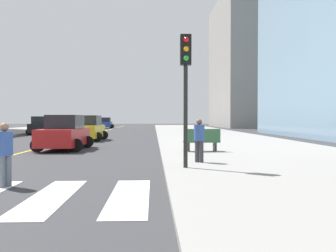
{
  "coord_description": "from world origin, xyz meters",
  "views": [
    {
      "loc": [
        6.85,
        -4.19,
        1.81
      ],
      "look_at": [
        7.93,
        22.05,
        1.22
      ],
      "focal_mm": 37.98,
      "sensor_mm": 36.0,
      "label": 1
    }
  ],
  "objects_px": {
    "car_red_second": "(64,133)",
    "park_bench": "(202,141)",
    "car_yellow_fourth": "(88,129)",
    "car_blue_nearest": "(106,123)",
    "traffic_light_near_corner": "(186,74)",
    "pedestrian_waiting_east": "(199,138)",
    "car_black_third": "(43,126)",
    "pedestrian_crossing": "(4,152)"
  },
  "relations": [
    {
      "from": "car_black_third",
      "to": "pedestrian_crossing",
      "type": "relative_size",
      "value": 2.67
    },
    {
      "from": "car_yellow_fourth",
      "to": "pedestrian_waiting_east",
      "type": "height_order",
      "value": "car_yellow_fourth"
    },
    {
      "from": "car_black_third",
      "to": "park_bench",
      "type": "height_order",
      "value": "car_black_third"
    },
    {
      "from": "car_yellow_fourth",
      "to": "pedestrian_crossing",
      "type": "distance_m",
      "value": 19.48
    },
    {
      "from": "car_red_second",
      "to": "car_yellow_fourth",
      "type": "xyz_separation_m",
      "value": [
        -0.21,
        8.4,
        0.02
      ]
    },
    {
      "from": "car_blue_nearest",
      "to": "traffic_light_near_corner",
      "type": "distance_m",
      "value": 52.62
    },
    {
      "from": "car_red_second",
      "to": "car_blue_nearest",
      "type": "bearing_deg",
      "value": -83.62
    },
    {
      "from": "park_bench",
      "to": "pedestrian_crossing",
      "type": "bearing_deg",
      "value": 139.66
    },
    {
      "from": "traffic_light_near_corner",
      "to": "pedestrian_crossing",
      "type": "xyz_separation_m",
      "value": [
        -4.96,
        -2.4,
        -2.35
      ]
    },
    {
      "from": "car_blue_nearest",
      "to": "pedestrian_crossing",
      "type": "distance_m",
      "value": 54.29
    },
    {
      "from": "car_red_second",
      "to": "park_bench",
      "type": "relative_size",
      "value": 2.47
    },
    {
      "from": "car_yellow_fourth",
      "to": "park_bench",
      "type": "distance_m",
      "value": 13.66
    },
    {
      "from": "car_yellow_fourth",
      "to": "car_blue_nearest",
      "type": "bearing_deg",
      "value": -83.02
    },
    {
      "from": "pedestrian_crossing",
      "to": "car_red_second",
      "type": "bearing_deg",
      "value": -140.58
    },
    {
      "from": "car_red_second",
      "to": "traffic_light_near_corner",
      "type": "relative_size",
      "value": 1.02
    },
    {
      "from": "car_yellow_fourth",
      "to": "pedestrian_waiting_east",
      "type": "relative_size",
      "value": 2.83
    },
    {
      "from": "car_blue_nearest",
      "to": "traffic_light_near_corner",
      "type": "height_order",
      "value": "traffic_light_near_corner"
    },
    {
      "from": "traffic_light_near_corner",
      "to": "pedestrian_waiting_east",
      "type": "xyz_separation_m",
      "value": [
        0.64,
        1.43,
        -2.23
      ]
    },
    {
      "from": "car_black_third",
      "to": "traffic_light_near_corner",
      "type": "distance_m",
      "value": 30.59
    },
    {
      "from": "park_bench",
      "to": "pedestrian_waiting_east",
      "type": "height_order",
      "value": "pedestrian_waiting_east"
    },
    {
      "from": "car_red_second",
      "to": "car_black_third",
      "type": "distance_m",
      "value": 20.13
    },
    {
      "from": "car_red_second",
      "to": "park_bench",
      "type": "xyz_separation_m",
      "value": [
        7.48,
        -2.89,
        -0.24
      ]
    },
    {
      "from": "pedestrian_crossing",
      "to": "traffic_light_near_corner",
      "type": "bearing_deg",
      "value": 149.04
    },
    {
      "from": "car_blue_nearest",
      "to": "pedestrian_waiting_east",
      "type": "distance_m",
      "value": 51.28
    },
    {
      "from": "car_yellow_fourth",
      "to": "pedestrian_waiting_east",
      "type": "xyz_separation_m",
      "value": [
        7.0,
        -15.6,
        0.1
      ]
    },
    {
      "from": "car_black_third",
      "to": "pedestrian_waiting_east",
      "type": "height_order",
      "value": "car_black_third"
    },
    {
      "from": "car_red_second",
      "to": "traffic_light_near_corner",
      "type": "xyz_separation_m",
      "value": [
        6.15,
        -8.64,
        2.35
      ]
    },
    {
      "from": "car_yellow_fourth",
      "to": "traffic_light_near_corner",
      "type": "xyz_separation_m",
      "value": [
        6.36,
        -17.04,
        2.33
      ]
    },
    {
      "from": "car_blue_nearest",
      "to": "pedestrian_crossing",
      "type": "height_order",
      "value": "car_blue_nearest"
    },
    {
      "from": "car_red_second",
      "to": "pedestrian_crossing",
      "type": "distance_m",
      "value": 11.1
    },
    {
      "from": "car_red_second",
      "to": "car_yellow_fourth",
      "type": "height_order",
      "value": "car_yellow_fourth"
    },
    {
      "from": "pedestrian_crossing",
      "to": "pedestrian_waiting_east",
      "type": "xyz_separation_m",
      "value": [
        5.6,
        3.83,
        0.12
      ]
    },
    {
      "from": "car_yellow_fourth",
      "to": "park_bench",
      "type": "bearing_deg",
      "value": 126.05
    },
    {
      "from": "car_red_second",
      "to": "car_black_third",
      "type": "xyz_separation_m",
      "value": [
        -7.02,
        18.87,
        0.0
      ]
    },
    {
      "from": "park_bench",
      "to": "pedestrian_crossing",
      "type": "distance_m",
      "value": 10.3
    },
    {
      "from": "car_red_second",
      "to": "pedestrian_crossing",
      "type": "height_order",
      "value": "car_red_second"
    },
    {
      "from": "pedestrian_waiting_east",
      "to": "pedestrian_crossing",
      "type": "bearing_deg",
      "value": 74.4
    },
    {
      "from": "car_blue_nearest",
      "to": "pedestrian_waiting_east",
      "type": "height_order",
      "value": "car_blue_nearest"
    },
    {
      "from": "pedestrian_waiting_east",
      "to": "park_bench",
      "type": "bearing_deg",
      "value": -59.06
    },
    {
      "from": "car_black_third",
      "to": "traffic_light_near_corner",
      "type": "height_order",
      "value": "traffic_light_near_corner"
    },
    {
      "from": "car_blue_nearest",
      "to": "traffic_light_near_corner",
      "type": "relative_size",
      "value": 0.98
    },
    {
      "from": "car_blue_nearest",
      "to": "traffic_light_near_corner",
      "type": "bearing_deg",
      "value": -81.61
    }
  ]
}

